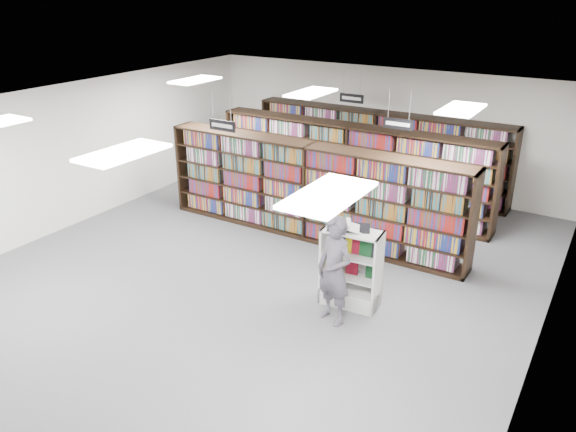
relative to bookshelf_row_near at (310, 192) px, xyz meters
The scene contains 19 objects.
floor 2.26m from the bookshelf_row_near, 90.00° to the right, with size 12.00×12.00×0.00m, color #4B4B50.
ceiling 2.94m from the bookshelf_row_near, 90.00° to the right, with size 10.00×12.00×0.10m, color silver.
wall_back 4.04m from the bookshelf_row_near, 90.00° to the left, with size 10.00×0.10×3.20m, color white.
wall_left 5.41m from the bookshelf_row_near, 158.20° to the right, with size 0.10×12.00×3.20m, color white.
wall_right 5.41m from the bookshelf_row_near, 21.80° to the right, with size 0.10×12.00×3.20m, color white.
bookshelf_row_near is the anchor object (origin of this frame).
bookshelf_row_mid 2.00m from the bookshelf_row_near, 90.00° to the left, with size 7.00×0.60×2.10m.
bookshelf_row_far 3.70m from the bookshelf_row_near, 90.00° to the left, with size 7.00×0.60×2.10m.
aisle_sign_left 2.33m from the bookshelf_row_near, 146.29° to the right, with size 0.65×0.02×0.80m.
aisle_sign_right 2.33m from the bookshelf_row_near, 33.67° to the left, with size 0.65×0.02×0.80m.
aisle_sign_center 3.38m from the bookshelf_row_near, 99.46° to the left, with size 0.65×0.02×0.80m.
troffer_front_center 5.43m from the bookshelf_row_near, 90.00° to the right, with size 0.60×1.20×0.04m, color white.
troffer_front_right 6.20m from the bookshelf_row_near, 59.04° to the right, with size 0.60×1.20×0.04m, color white.
troffer_back_left 3.67m from the bookshelf_row_near, behind, with size 0.60×1.20×0.04m, color white.
troffer_back_center 2.11m from the bookshelf_row_near, ahead, with size 0.60×1.20×0.04m, color white.
troffer_back_right 3.67m from the bookshelf_row_near, ahead, with size 0.60×1.20×0.04m, color white.
endcap_display 2.91m from the bookshelf_row_near, 45.91° to the right, with size 1.04×0.58×1.40m.
open_book 2.78m from the bookshelf_row_near, 47.15° to the right, with size 0.82×0.66×0.13m.
shopper 3.35m from the bookshelf_row_near, 53.76° to the right, with size 0.67×0.44×1.84m, color #544F5A.
Camera 1 is at (5.49, -7.89, 5.21)m, focal length 35.00 mm.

